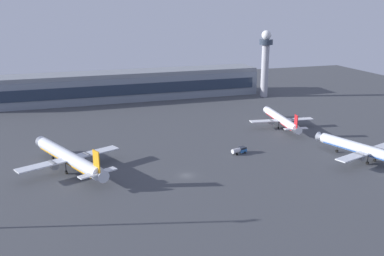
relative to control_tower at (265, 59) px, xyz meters
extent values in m
plane|color=#424449|center=(-82.13, -105.63, -22.82)|extent=(416.00, 416.00, 0.00)
cube|color=gray|center=(-80.75, 18.76, -15.82)|extent=(159.23, 22.00, 14.00)
cube|color=#263347|center=(-80.75, 7.56, -15.12)|extent=(152.86, 0.40, 6.16)
cube|color=gray|center=(-80.75, 18.76, -7.62)|extent=(159.23, 19.80, 2.40)
cylinder|color=#A8A8B2|center=(0.00, 0.00, -7.20)|extent=(4.40, 4.40, 31.25)
cylinder|color=#2D3847|center=(0.00, 0.00, 9.93)|extent=(8.00, 8.00, 3.00)
sphere|color=silver|center=(0.00, 0.00, 13.95)|extent=(5.60, 5.60, 5.60)
cylinder|color=silver|center=(-16.60, -112.62, -18.59)|extent=(15.37, 36.57, 3.93)
cone|color=silver|center=(-22.81, -93.77, -18.59)|extent=(4.32, 3.52, 3.73)
cube|color=silver|center=(-16.28, -113.60, -18.79)|extent=(32.70, 14.27, 0.36)
cylinder|color=slate|center=(-21.68, -115.38, -19.52)|extent=(3.32, 4.25, 2.27)
cylinder|color=slate|center=(-10.88, -111.82, -19.52)|extent=(3.32, 4.25, 2.27)
cube|color=#19479E|center=(-16.60, -112.62, -19.67)|extent=(14.07, 33.62, 0.37)
cylinder|color=#333338|center=(-20.33, -101.31, -20.42)|extent=(0.29, 0.29, 3.67)
cylinder|color=black|center=(-20.33, -101.31, -22.26)|extent=(0.75, 1.21, 1.14)
cylinder|color=#333338|center=(-17.96, -115.78, -20.42)|extent=(0.29, 0.29, 3.67)
cylinder|color=black|center=(-17.96, -115.78, -22.26)|extent=(0.75, 1.21, 1.14)
cylinder|color=#333338|center=(-13.64, -114.36, -20.42)|extent=(0.29, 0.29, 3.67)
cylinder|color=black|center=(-13.64, -114.36, -22.26)|extent=(0.75, 1.21, 1.14)
cylinder|color=silver|center=(-119.08, -88.18, -18.16)|extent=(20.20, 39.32, 4.32)
cone|color=silver|center=(-127.74, -68.12, -18.16)|extent=(4.85, 4.13, 4.11)
cone|color=silver|center=(-110.33, -108.44, -18.16)|extent=(4.83, 4.47, 3.89)
cube|color=silver|center=(-118.63, -89.22, -18.39)|extent=(35.23, 18.61, 0.40)
cube|color=silver|center=(-111.19, -106.46, -17.93)|extent=(12.57, 7.47, 0.40)
cube|color=orange|center=(-111.32, -106.15, -14.46)|extent=(1.76, 3.48, 7.40)
cylinder|color=slate|center=(-124.37, -91.70, -19.18)|extent=(3.92, 4.75, 2.50)
cylinder|color=slate|center=(-112.88, -86.74, -19.18)|extent=(3.92, 4.75, 2.50)
cube|color=orange|center=(-119.08, -88.18, -19.35)|extent=(18.51, 36.14, 0.41)
cylinder|color=#333338|center=(-124.27, -76.15, -20.18)|extent=(0.32, 0.32, 4.04)
cylinder|color=black|center=(-124.27, -76.15, -22.20)|extent=(0.91, 1.33, 1.25)
cylinder|color=#333338|center=(-120.25, -91.78, -20.18)|extent=(0.32, 0.32, 4.04)
cylinder|color=black|center=(-120.25, -91.78, -22.20)|extent=(0.91, 1.33, 1.25)
cylinder|color=#333338|center=(-115.65, -89.80, -20.18)|extent=(0.32, 0.32, 4.04)
cylinder|color=black|center=(-115.65, -89.80, -22.20)|extent=(0.91, 1.33, 1.25)
cylinder|color=white|center=(-23.56, -63.44, -19.00)|extent=(7.53, 33.72, 3.54)
cone|color=white|center=(-21.42, -45.68, -19.00)|extent=(3.61, 2.62, 3.36)
cone|color=white|center=(-25.72, -81.38, -19.00)|extent=(3.48, 2.97, 3.19)
cube|color=white|center=(-23.67, -64.36, -19.19)|extent=(30.05, 7.27, 0.33)
cube|color=white|center=(-25.51, -79.62, -18.82)|extent=(10.44, 3.45, 0.33)
cube|color=red|center=(-25.47, -79.35, -15.98)|extent=(0.63, 2.99, 6.06)
cylinder|color=slate|center=(-28.76, -63.75, -19.84)|extent=(2.44, 3.58, 2.05)
cylinder|color=slate|center=(-18.58, -64.97, -19.84)|extent=(2.44, 3.58, 2.05)
cube|color=red|center=(-23.56, -63.44, -19.98)|extent=(6.86, 31.02, 0.34)
cylinder|color=#333338|center=(-22.27, -52.78, -20.66)|extent=(0.26, 0.26, 3.31)
cylinder|color=black|center=(-22.27, -52.78, -22.31)|extent=(0.49, 1.06, 1.02)
cylinder|color=#333338|center=(-25.87, -65.50, -20.66)|extent=(0.26, 0.26, 3.31)
cylinder|color=black|center=(-25.87, -65.50, -22.31)|extent=(0.49, 1.06, 1.02)
cylinder|color=#333338|center=(-21.80, -65.99, -20.66)|extent=(0.26, 0.26, 3.31)
cylinder|color=black|center=(-21.80, -65.99, -22.31)|extent=(0.49, 1.06, 1.02)
cube|color=#3372BF|center=(-55.22, -90.54, -21.77)|extent=(3.58, 3.19, 1.20)
cube|color=#1E232D|center=(-55.22, -90.54, -20.82)|extent=(3.18, 2.90, 0.70)
cylinder|color=silver|center=(-57.80, -91.36, -21.38)|extent=(4.55, 2.98, 1.80)
cylinder|color=black|center=(-55.14, -89.42, -22.37)|extent=(0.95, 0.56, 0.90)
cylinder|color=black|center=(-54.51, -91.42, -22.37)|extent=(0.95, 0.56, 0.90)
cylinder|color=black|center=(-58.80, -90.57, -22.37)|extent=(0.95, 0.56, 0.90)
cylinder|color=black|center=(-58.17, -92.58, -22.37)|extent=(0.95, 0.56, 0.90)
camera|label=1|loc=(-122.24, -234.92, 33.05)|focal=40.89mm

